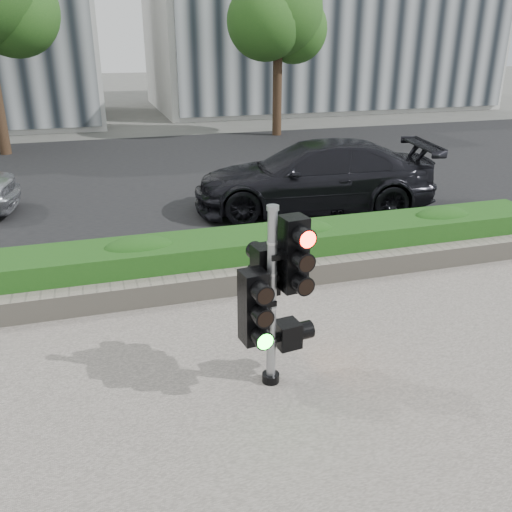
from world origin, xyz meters
name	(u,v)px	position (x,y,z in m)	size (l,w,h in m)	color
ground	(263,360)	(0.00, 0.00, 0.00)	(120.00, 120.00, 0.00)	#51514C
road	(157,175)	(0.00, 10.00, 0.01)	(60.00, 13.00, 0.02)	black
curb	(208,261)	(0.00, 3.15, 0.06)	(60.00, 0.25, 0.12)	gray
stone_wall	(225,283)	(0.00, 1.90, 0.20)	(12.00, 0.32, 0.34)	gray
hedge	(215,257)	(0.00, 2.55, 0.37)	(12.00, 1.00, 0.68)	#377624
tree_right	(278,14)	(5.48, 15.55, 4.48)	(4.10, 3.58, 6.53)	black
traffic_signal	(273,288)	(-0.04, -0.45, 1.18)	(0.74, 0.58, 2.09)	black
car_dark	(313,177)	(2.94, 5.57, 0.79)	(2.16, 5.31, 1.54)	black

